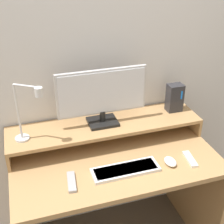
# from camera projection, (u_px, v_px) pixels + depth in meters

# --- Properties ---
(wall_back) EXTENTS (6.00, 0.05, 2.50)m
(wall_back) POSITION_uv_depth(u_px,v_px,m) (96.00, 60.00, 1.92)
(wall_back) COLOR silver
(wall_back) RESTS_ON ground_plane
(desk) EXTENTS (1.21, 0.67, 0.77)m
(desk) POSITION_uv_depth(u_px,v_px,m) (115.00, 186.00, 1.95)
(desk) COLOR #A87F51
(desk) RESTS_ON ground_plane
(monitor_shelf) EXTENTS (1.21, 0.29, 0.12)m
(monitor_shelf) POSITION_uv_depth(u_px,v_px,m) (105.00, 126.00, 1.95)
(monitor_shelf) COLOR #A87F51
(monitor_shelf) RESTS_ON desk
(monitor) EXTENTS (0.55, 0.15, 0.35)m
(monitor) POSITION_uv_depth(u_px,v_px,m) (102.00, 95.00, 1.85)
(monitor) COLOR black
(monitor) RESTS_ON monitor_shelf
(desk_lamp) EXTENTS (0.18, 0.14, 0.35)m
(desk_lamp) POSITION_uv_depth(u_px,v_px,m) (28.00, 112.00, 1.68)
(desk_lamp) COLOR silver
(desk_lamp) RESTS_ON monitor_shelf
(router_dock) EXTENTS (0.10, 0.08, 0.19)m
(router_dock) POSITION_uv_depth(u_px,v_px,m) (175.00, 98.00, 2.05)
(router_dock) COLOR #28282D
(router_dock) RESTS_ON monitor_shelf
(keyboard) EXTENTS (0.38, 0.12, 0.02)m
(keyboard) POSITION_uv_depth(u_px,v_px,m) (126.00, 170.00, 1.72)
(keyboard) COLOR silver
(keyboard) RESTS_ON desk
(mouse) EXTENTS (0.06, 0.09, 0.03)m
(mouse) POSITION_uv_depth(u_px,v_px,m) (170.00, 162.00, 1.78)
(mouse) COLOR white
(mouse) RESTS_ON desk
(remote_control) EXTENTS (0.06, 0.16, 0.02)m
(remote_control) POSITION_uv_depth(u_px,v_px,m) (72.00, 182.00, 1.64)
(remote_control) COLOR #99999E
(remote_control) RESTS_ON desk
(remote_secondary) EXTENTS (0.06, 0.15, 0.02)m
(remote_secondary) POSITION_uv_depth(u_px,v_px,m) (190.00, 159.00, 1.81)
(remote_secondary) COLOR white
(remote_secondary) RESTS_ON desk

